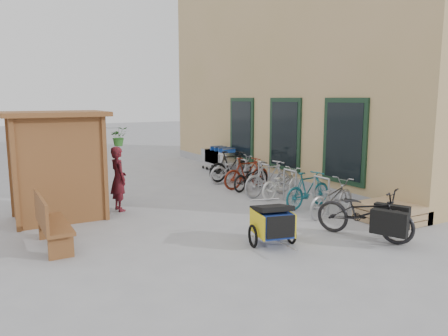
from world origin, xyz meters
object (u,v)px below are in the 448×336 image
bike_0 (332,198)px  bike_6 (235,169)px  bike_1 (308,190)px  bike_7 (231,166)px  shopping_carts (217,156)px  bike_5 (247,173)px  child_trailer (272,221)px  bike_2 (282,183)px  cargo_bike (366,213)px  pallet_stack (389,213)px  person_kiosk (118,179)px  kiosk (53,150)px  bench (50,222)px  bike_3 (269,178)px  bike_4 (251,176)px

bike_0 → bike_6: 4.47m
bike_1 → bike_7: bearing=-9.5°
shopping_carts → bike_5: 3.31m
bike_1 → bike_5: bike_5 is taller
child_trailer → bike_2: 3.92m
shopping_carts → cargo_bike: 8.44m
pallet_stack → person_kiosk: 6.25m
bike_7 → cargo_bike: bearing=170.3°
kiosk → person_kiosk: size_ratio=1.60×
cargo_bike → bike_2: 3.65m
kiosk → bench: kiosk is taller
bike_2 → bike_5: size_ratio=0.98×
bike_5 → bike_7: bearing=-10.5°
bike_1 → bike_3: (-0.09, 1.56, 0.04)m
pallet_stack → bench: (-6.68, 1.85, 0.29)m
bench → bike_7: (6.13, 4.04, -0.00)m
bike_0 → bike_5: bearing=-12.1°
bike_2 → bike_0: bearing=166.0°
bike_7 → bike_6: bearing=164.4°
bike_3 → bench: bearing=99.5°
kiosk → bike_7: kiosk is taller
kiosk → bike_0: size_ratio=1.53×
shopping_carts → bike_4: bearing=-102.2°
pallet_stack → bike_6: 5.55m
bike_1 → bike_6: bearing=-8.4°
bike_2 → bike_5: bike_5 is taller
child_trailer → person_kiosk: (-1.75, 3.87, 0.33)m
pallet_stack → cargo_bike: (-1.27, -0.51, 0.29)m
shopping_carts → bike_3: size_ratio=1.06×
kiosk → pallet_stack: (6.28, -3.87, -1.34)m
kiosk → bike_0: (5.57, -2.83, -1.13)m
pallet_stack → child_trailer: size_ratio=0.86×
cargo_bike → bike_0: bearing=46.4°
bike_1 → kiosk: bearing=62.9°
shopping_carts → bike_2: bearing=-97.0°
shopping_carts → cargo_bike: (-1.27, -8.34, -0.05)m
person_kiosk → bike_0: bearing=-129.6°
kiosk → cargo_bike: bearing=-41.2°
kiosk → bike_2: (5.69, -0.80, -1.14)m
shopping_carts → bike_3: bike_3 is taller
bike_2 → bike_4: bearing=-3.4°
person_kiosk → bike_6: 4.50m
bike_2 → bike_7: size_ratio=0.93×
kiosk → shopping_carts: 7.49m
kiosk → bike_5: kiosk is taller
bike_6 → bike_7: (0.08, 0.37, 0.05)m
person_kiosk → bike_1: bearing=-120.8°
person_kiosk → bike_2: bearing=-105.9°
bench → bike_5: bearing=24.9°
pallet_stack → bike_5: 4.68m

